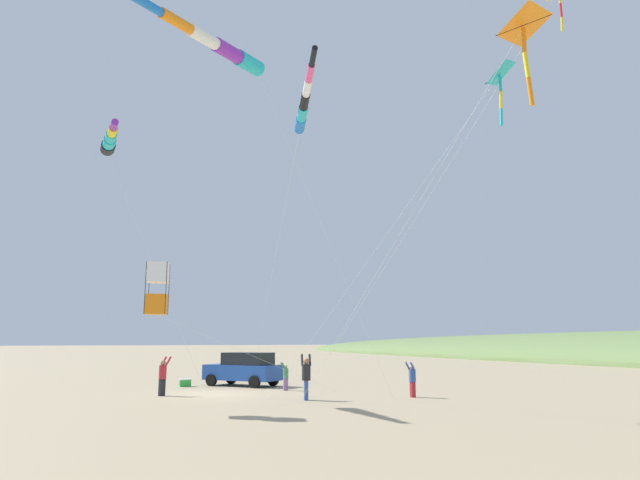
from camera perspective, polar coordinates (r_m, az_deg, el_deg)
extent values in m
plane|color=tan|center=(28.30, -10.39, -15.14)|extent=(600.00, 600.00, 0.00)
cube|color=#1E479E|center=(32.76, -7.89, -13.19)|extent=(4.17, 4.49, 0.84)
cube|color=black|center=(32.53, -7.35, -11.89)|extent=(2.90, 3.02, 0.68)
cylinder|color=black|center=(32.93, -11.00, -13.82)|extent=(0.59, 0.65, 0.66)
cylinder|color=black|center=(34.39, -9.01, -13.72)|extent=(0.59, 0.65, 0.66)
cylinder|color=black|center=(31.19, -6.68, -14.15)|extent=(0.59, 0.65, 0.66)
cylinder|color=black|center=(32.73, -4.79, -13.99)|extent=(0.59, 0.65, 0.66)
cube|color=green|center=(32.92, -13.57, -13.99)|extent=(0.60, 0.40, 0.36)
cube|color=white|center=(32.90, -13.56, -13.63)|extent=(0.62, 0.42, 0.06)
cube|color=#335199|center=(24.87, -1.42, -15.04)|extent=(0.24, 0.35, 0.82)
cylinder|color=#232328|center=(24.82, -1.41, -13.31)|extent=(0.46, 0.46, 0.68)
sphere|color=#A37551|center=(24.79, -1.41, -12.23)|extent=(0.26, 0.26, 0.26)
cylinder|color=#232328|center=(24.94, -1.84, -12.11)|extent=(0.21, 0.43, 0.52)
cylinder|color=#232328|center=(24.97, -1.05, -12.11)|extent=(0.21, 0.43, 0.52)
cube|color=#B72833|center=(26.43, 9.42, -14.80)|extent=(0.29, 0.21, 0.67)
cylinder|color=#335199|center=(26.38, 9.38, -13.47)|extent=(0.39, 0.39, 0.55)
sphere|color=tan|center=(26.36, 9.36, -12.64)|extent=(0.21, 0.21, 0.21)
cylinder|color=#335199|center=(26.17, 9.40, -12.58)|extent=(0.35, 0.19, 0.42)
cylinder|color=#335199|center=(26.34, 8.92, -12.58)|extent=(0.35, 0.19, 0.42)
cube|color=#232328|center=(27.71, -15.79, -14.25)|extent=(0.33, 0.29, 0.76)
cylinder|color=#B72833|center=(27.66, -15.72, -12.82)|extent=(0.48, 0.48, 0.63)
sphere|color=#A37551|center=(27.64, -15.68, -11.93)|extent=(0.24, 0.24, 0.24)
cylinder|color=#B72833|center=(27.86, -15.64, -11.83)|extent=(0.37, 0.29, 0.47)
cylinder|color=#B72833|center=(27.63, -15.21, -11.86)|extent=(0.37, 0.29, 0.47)
cube|color=#8E6B9E|center=(29.64, -3.52, -14.46)|extent=(0.24, 0.13, 0.60)
cylinder|color=#3D7F51|center=(29.61, -3.51, -13.40)|extent=(0.29, 0.29, 0.50)
sphere|color=beige|center=(29.59, -3.50, -12.73)|extent=(0.19, 0.19, 0.19)
cylinder|color=#3D7F51|center=(29.44, -3.67, -12.68)|extent=(0.31, 0.09, 0.38)
cylinder|color=#3D7F51|center=(29.68, -3.80, -12.66)|extent=(0.31, 0.09, 0.38)
cube|color=white|center=(21.65, -16.15, -3.21)|extent=(0.90, 0.90, 0.73)
cube|color=orange|center=(21.55, -16.31, -6.31)|extent=(0.90, 0.90, 0.73)
cylinder|color=black|center=(21.17, -15.40, -4.69)|extent=(0.02, 0.02, 1.91)
cylinder|color=black|center=(21.90, -15.13, -4.88)|extent=(0.02, 0.02, 1.91)
cylinder|color=black|center=(21.29, -17.36, -4.63)|extent=(0.02, 0.02, 1.91)
cylinder|color=black|center=(22.01, -17.02, -4.81)|extent=(0.02, 0.02, 1.91)
cylinder|color=white|center=(25.07, -6.14, -11.94)|extent=(9.52, 5.32, 3.46)
cylinder|color=blue|center=(23.17, -2.02, 11.69)|extent=(0.67, 1.09, 0.46)
cylinder|color=#1EB7C6|center=(22.27, -1.80, 12.78)|extent=(0.62, 1.08, 0.42)
cylinder|color=black|center=(21.38, -1.56, 13.96)|extent=(0.58, 1.07, 0.37)
cylinder|color=white|center=(20.50, -1.30, 15.25)|extent=(0.54, 1.05, 0.33)
cylinder|color=#EF4C93|center=(19.63, -1.01, 16.65)|extent=(0.49, 1.04, 0.28)
cylinder|color=black|center=(18.78, -0.69, 18.17)|extent=(0.45, 1.02, 0.24)
cylinder|color=white|center=(29.01, -5.05, -4.23)|extent=(2.03, 13.79, 11.02)
cylinder|color=red|center=(22.19, 23.33, 20.67)|extent=(0.15, 0.13, 0.51)
cylinder|color=yellow|center=(21.97, 23.41, 19.51)|extent=(0.13, 0.12, 0.50)
cylinder|color=white|center=(21.84, 9.76, 2.30)|extent=(5.55, 10.20, 14.36)
pyramid|color=#1EB7C6|center=(22.04, 17.68, 16.01)|extent=(1.51, 1.71, 0.68)
cylinder|color=black|center=(22.01, 17.83, 15.84)|extent=(0.95, 0.59, 0.77)
cylinder|color=#1EB7C6|center=(21.81, 17.88, 14.94)|extent=(0.20, 0.20, 0.67)
cylinder|color=yellow|center=(21.50, 17.93, 13.40)|extent=(0.15, 0.12, 0.66)
cylinder|color=#1EB7C6|center=(21.20, 17.97, 11.82)|extent=(0.22, 0.19, 0.67)
cylinder|color=white|center=(22.25, 5.53, -1.20)|extent=(5.69, 9.03, 11.95)
cylinder|color=#1EB7C6|center=(23.55, -7.28, 17.41)|extent=(1.51, 1.41, 0.76)
cylinder|color=purple|center=(22.50, -9.42, 18.46)|extent=(1.45, 1.33, 0.67)
cylinder|color=white|center=(21.49, -11.79, 19.58)|extent=(1.39, 1.26, 0.59)
cylinder|color=orange|center=(20.53, -14.44, 20.77)|extent=(1.33, 1.19, 0.50)
cylinder|color=blue|center=(19.61, -17.38, 22.02)|extent=(1.26, 1.12, 0.42)
cylinder|color=white|center=(23.66, 0.84, -0.11)|extent=(6.83, 1.51, 13.31)
cylinder|color=black|center=(29.34, -20.78, 8.83)|extent=(0.69, 0.91, 0.68)
cylinder|color=#1EB7C6|center=(28.52, -20.65, 9.31)|extent=(0.60, 0.90, 0.59)
cylinder|color=#1EB7C6|center=(27.70, -20.51, 9.82)|extent=(0.51, 0.90, 0.50)
cylinder|color=yellow|center=(26.88, -20.37, 10.36)|extent=(0.42, 0.89, 0.41)
cylinder|color=purple|center=(26.06, -20.21, 10.93)|extent=(0.33, 0.88, 0.32)
cylinder|color=white|center=(30.41, -16.17, -3.59)|extent=(5.82, 3.58, 11.60)
pyramid|color=orange|center=(16.15, 19.88, 20.14)|extent=(1.78, 1.89, 0.46)
cylinder|color=black|center=(16.11, 19.99, 19.86)|extent=(1.11, 0.84, 0.41)
cylinder|color=orange|center=(15.88, 20.05, 18.55)|extent=(0.19, 0.16, 0.72)
cylinder|color=yellow|center=(15.51, 20.27, 16.33)|extent=(0.12, 0.19, 0.72)
cylinder|color=orange|center=(15.21, 20.63, 13.95)|extent=(0.18, 0.11, 0.72)
cylinder|color=white|center=(18.69, 6.63, -1.92)|extent=(1.56, 12.15, 10.37)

